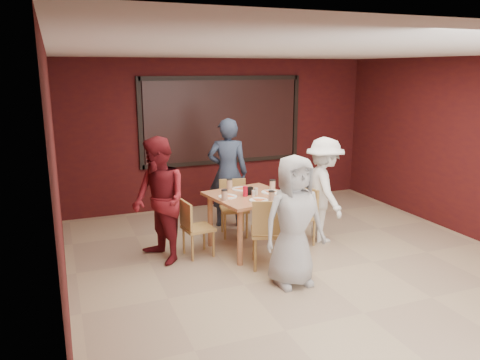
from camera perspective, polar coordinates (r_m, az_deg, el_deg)
name	(u,v)px	position (r m, az deg, el deg)	size (l,w,h in m)	color
floor	(312,273)	(6.33, 8.75, -11.10)	(7.00, 7.00, 0.00)	tan
window_blinds	(223,120)	(8.95, -2.10, 7.27)	(3.00, 0.02, 1.50)	black
dining_table	(249,202)	(6.79, 1.16, -2.68)	(1.23, 1.23, 0.99)	#BC744D
chair_front	(269,229)	(6.20, 3.60, -6.04)	(0.60, 0.60, 0.97)	#A98841
chair_back	(234,204)	(7.49, -0.79, -2.92)	(0.51, 0.51, 0.88)	#A98841
chair_left	(194,225)	(6.64, -5.69, -5.49)	(0.44, 0.44, 0.82)	#A98841
chair_right	(303,213)	(7.15, 7.67, -3.96)	(0.47, 0.47, 0.86)	#A98841
diner_front	(294,221)	(5.71, 6.58, -5.00)	(0.79, 0.52, 1.63)	#AEAEAE
diner_back	(228,173)	(7.80, -1.51, 0.88)	(0.67, 0.44, 1.83)	#2C384F
diner_left	(159,201)	(6.42, -9.83, -2.51)	(0.84, 0.66, 1.74)	maroon
diner_right	(324,190)	(7.25, 10.19, -1.20)	(1.04, 0.60, 1.61)	white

